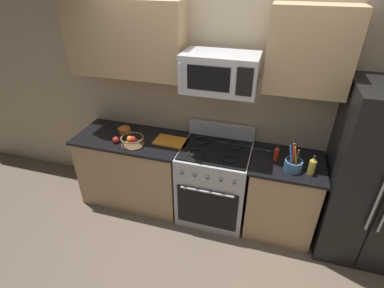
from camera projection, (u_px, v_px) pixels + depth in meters
ground_plane at (199, 253)px, 3.17m from camera, size 16.00×16.00×0.00m
wall_back at (225, 103)px, 3.34m from camera, size 8.00×0.10×2.60m
counter_left at (134, 169)px, 3.70m from camera, size 1.28×0.66×0.91m
range_oven at (214, 182)px, 3.44m from camera, size 0.76×0.70×1.09m
counter_right at (281, 196)px, 3.26m from camera, size 0.75×0.66×0.91m
refrigerator at (373, 177)px, 2.83m from camera, size 0.78×0.77×1.80m
microwave at (220, 73)px, 2.80m from camera, size 0.72×0.44×0.36m
upper_cabinets_left at (126, 39)px, 3.06m from camera, size 1.27×0.34×0.76m
upper_cabinets_right at (310, 51)px, 2.62m from camera, size 0.74×0.34×0.76m
utensil_crock at (293, 164)px, 2.88m from camera, size 0.17×0.17×0.30m
fruit_basket at (132, 140)px, 3.30m from camera, size 0.26×0.26×0.11m
apple_loose at (116, 140)px, 3.34m from camera, size 0.07×0.07×0.07m
cutting_board at (171, 141)px, 3.37m from camera, size 0.39×0.25×0.02m
bottle_oil at (312, 166)px, 2.81m from camera, size 0.07×0.07×0.21m
bottle_hot_sauce at (276, 153)px, 3.02m from camera, size 0.05×0.05×0.18m
prep_bowl at (124, 130)px, 3.55m from camera, size 0.15×0.15×0.06m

